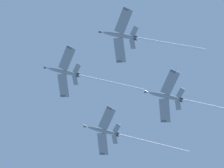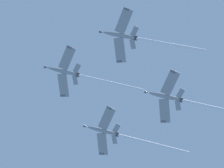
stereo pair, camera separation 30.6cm
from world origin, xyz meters
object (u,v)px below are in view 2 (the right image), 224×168
Objects in this scene: jet_lead at (74,74)px; jet_right_wing at (117,134)px; jet_left_wing at (136,38)px; jet_slot at (180,100)px.

jet_right_wing is at bearing 74.90° from jet_lead.
jet_left_wing is 0.96× the size of jet_right_wing.
jet_lead is at bearing 167.38° from jet_left_wing.
jet_right_wing is at bearing 120.48° from jet_left_wing.
jet_lead is 0.99× the size of jet_left_wing.
jet_slot is at bearing 73.30° from jet_left_wing.
jet_left_wing is 1.05× the size of jet_slot.
jet_right_wing is at bearing 164.56° from jet_slot.
jet_right_wing is 27.86m from jet_slot.
jet_lead is 27.47m from jet_right_wing.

